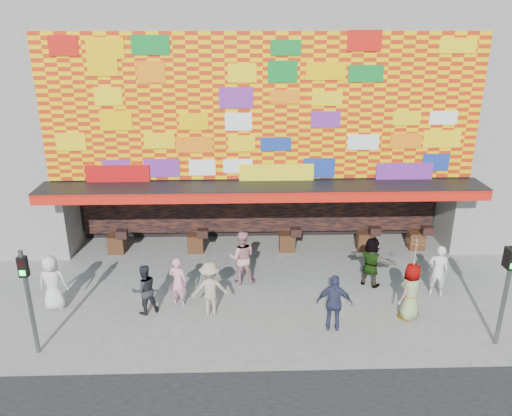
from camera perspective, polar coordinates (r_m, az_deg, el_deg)
The scene contains 14 objects.
ground at distance 15.26m, azimuth 1.28°, elevation -12.32°, with size 90.00×90.00×0.00m, color slate.
shop_building at distance 21.20m, azimuth 0.24°, elevation 12.30°, with size 15.20×9.40×10.00m.
signal_left at distance 14.10m, azimuth -24.66°, elevation -8.61°, with size 0.22×0.20×3.00m.
signal_right at distance 14.72m, azimuth 26.79°, elevation -7.72°, with size 0.22×0.20×3.00m.
ped_a at distance 16.47m, azimuth -22.23°, elevation -7.88°, with size 0.85×0.55×1.74m, color silver.
ped_b at distance 15.64m, azimuth -8.91°, elevation -8.31°, with size 0.58×0.38×1.60m, color pink.
ped_c at distance 15.42m, azimuth -12.62°, elevation -9.09°, with size 0.76×0.59×1.57m, color #222327.
ped_d at distance 15.07m, azimuth -5.28°, elevation -9.15°, with size 1.09×0.62×1.68m, color tan.
ped_e at distance 14.44m, azimuth 8.97°, elevation -10.67°, with size 1.01×0.42×1.72m, color #2E3351.
ped_f at distance 16.95m, azimuth 13.04°, elevation -6.01°, with size 1.59×0.51×1.71m, color gray.
ped_g at distance 15.46m, azimuth 17.28°, elevation -9.10°, with size 0.86×0.56×1.75m, color gray.
ped_h at distance 16.99m, azimuth 20.09°, elevation -6.73°, with size 0.63×0.41×1.72m, color beige.
ped_i at distance 16.66m, azimuth -1.64°, elevation -5.66°, with size 0.90×0.70×1.85m, color #C78185.
parasol at distance 14.90m, azimuth 17.78°, elevation -4.89°, with size 1.10×1.11×1.81m.
Camera 1 is at (-0.72, -12.79, 8.29)m, focal length 35.00 mm.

